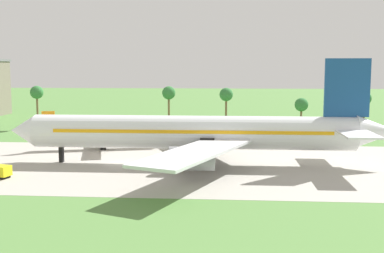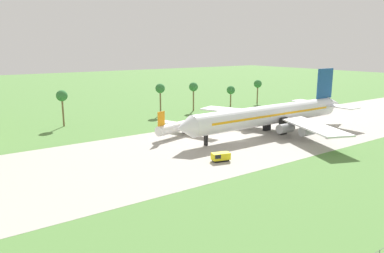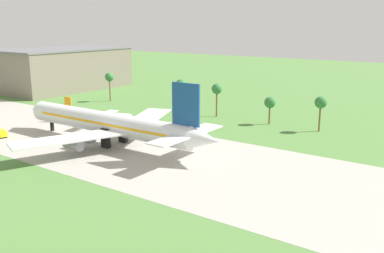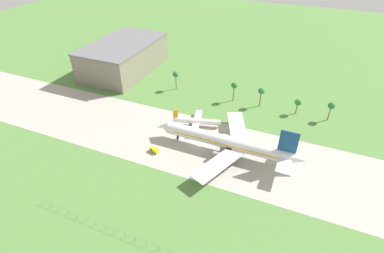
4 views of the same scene
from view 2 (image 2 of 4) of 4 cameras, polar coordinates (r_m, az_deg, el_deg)
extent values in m
plane|color=#517F3D|center=(104.88, 7.04, -2.04)|extent=(600.00, 600.00, 0.00)
cube|color=#A8A399|center=(104.88, 7.04, -2.03)|extent=(320.00, 44.00, 0.02)
cylinder|color=white|center=(112.69, 11.63, 1.74)|extent=(55.85, 5.79, 5.79)
cone|color=white|center=(93.13, -1.16, -0.17)|extent=(4.63, 5.67, 5.67)
cone|color=white|center=(137.23, 20.66, 3.22)|extent=(7.23, 5.50, 5.50)
cube|color=#EFA314|center=(112.62, 11.64, 1.96)|extent=(47.47, 5.90, 0.58)
cube|color=navy|center=(131.97, 19.59, 6.21)|extent=(7.52, 0.50, 9.84)
cube|color=white|center=(133.02, 19.45, 3.24)|extent=(5.21, 23.15, 0.30)
cube|color=white|center=(105.69, 17.66, 0.17)|extent=(17.19, 28.10, 0.44)
cube|color=white|center=(123.54, 7.54, 2.31)|extent=(17.19, 28.10, 0.44)
cylinder|color=gray|center=(108.31, 14.05, -0.26)|extent=(5.21, 2.60, 2.60)
cylinder|color=gray|center=(106.59, 17.23, -0.64)|extent=(5.21, 2.60, 2.60)
cylinder|color=gray|center=(117.54, 8.91, 0.92)|extent=(5.21, 2.60, 2.60)
cylinder|color=gray|center=(123.22, 7.81, 1.47)|extent=(5.21, 2.60, 2.60)
cube|color=black|center=(97.73, 2.13, -1.47)|extent=(0.70, 0.90, 5.09)
cube|color=black|center=(113.27, 13.70, 0.08)|extent=(2.40, 1.20, 5.09)
cube|color=black|center=(117.41, 11.36, 0.61)|extent=(2.40, 1.20, 5.09)
cylinder|color=white|center=(111.17, -0.80, 0.29)|extent=(23.97, 8.91, 2.84)
cube|color=orange|center=(102.65, -4.71, 1.20)|extent=(2.53, 0.89, 3.98)
cube|color=white|center=(111.23, -0.80, 0.15)|extent=(8.84, 21.79, 0.24)
cube|color=black|center=(111.45, -0.80, -0.39)|extent=(1.82, 2.78, 2.70)
cube|color=black|center=(85.33, 4.39, -5.16)|extent=(3.85, 2.63, 0.40)
cube|color=yellow|center=(85.04, 4.40, -4.53)|extent=(4.50, 2.98, 1.57)
cube|color=black|center=(84.51, 3.71, -4.46)|extent=(1.91, 2.34, 0.90)
cylinder|color=brown|center=(142.32, -4.84, 3.69)|extent=(0.56, 0.56, 9.43)
sphere|color=#337538|center=(141.64, -4.87, 5.81)|extent=(3.60, 3.60, 3.60)
cylinder|color=brown|center=(127.78, -19.06, 2.10)|extent=(0.56, 0.56, 9.43)
sphere|color=#337538|center=(127.03, -19.22, 4.46)|extent=(3.60, 3.60, 3.60)
cylinder|color=brown|center=(150.75, 0.22, 4.13)|extent=(0.56, 0.56, 9.05)
sphere|color=#337538|center=(150.12, 0.22, 6.07)|extent=(3.60, 3.60, 3.60)
cylinder|color=brown|center=(163.27, 5.91, 4.22)|extent=(0.56, 0.56, 6.43)
sphere|color=#337538|center=(162.79, 5.94, 5.55)|extent=(3.60, 3.60, 3.60)
cylinder|color=brown|center=(174.26, 9.94, 4.89)|extent=(0.56, 0.56, 8.17)
sphere|color=#337538|center=(173.75, 9.99, 6.42)|extent=(3.60, 3.60, 3.60)
camera|label=1|loc=(88.65, 58.94, 0.70)|focal=45.00mm
camera|label=3|loc=(164.45, 56.05, 8.93)|focal=40.00mm
camera|label=4|loc=(128.63, 75.39, 32.55)|focal=28.00mm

